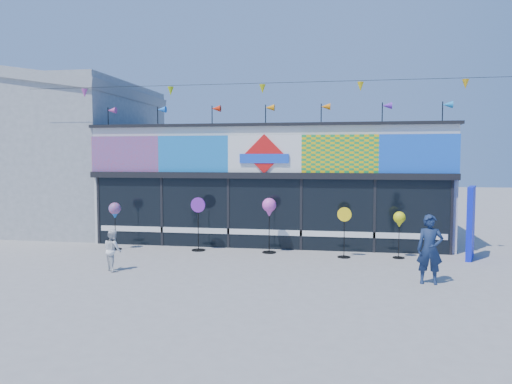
% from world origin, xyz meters
% --- Properties ---
extents(ground, '(80.00, 80.00, 0.00)m').
position_xyz_m(ground, '(0.00, 0.00, 0.00)').
color(ground, gray).
rests_on(ground, ground).
extents(kite_shop, '(16.00, 5.70, 5.31)m').
position_xyz_m(kite_shop, '(0.00, 5.94, 2.05)').
color(kite_shop, silver).
rests_on(kite_shop, ground).
extents(neighbour_building, '(8.18, 7.20, 6.87)m').
position_xyz_m(neighbour_building, '(-10.00, 7.00, 3.20)').
color(neighbour_building, '#A6A9AC').
rests_on(neighbour_building, ground).
extents(blue_sign, '(0.47, 1.07, 2.14)m').
position_xyz_m(blue_sign, '(6.22, 2.85, 1.08)').
color(blue_sign, '#0E1ED4').
rests_on(blue_sign, ground).
extents(spinner_0, '(0.39, 0.39, 1.53)m').
position_xyz_m(spinner_0, '(-4.74, 2.45, 1.23)').
color(spinner_0, black).
rests_on(spinner_0, ground).
extents(spinner_1, '(0.48, 0.44, 1.71)m').
position_xyz_m(spinner_1, '(-2.04, 2.73, 0.91)').
color(spinner_1, black).
rests_on(spinner_1, ground).
extents(spinner_2, '(0.44, 0.44, 1.72)m').
position_xyz_m(spinner_2, '(0.26, 2.76, 1.38)').
color(spinner_2, black).
rests_on(spinner_2, ground).
extents(spinner_3, '(0.42, 0.38, 1.51)m').
position_xyz_m(spinner_3, '(2.57, 2.41, 0.80)').
color(spinner_3, black).
rests_on(spinner_3, ground).
extents(spinner_4, '(0.35, 0.35, 1.39)m').
position_xyz_m(spinner_4, '(4.17, 2.60, 1.11)').
color(spinner_4, black).
rests_on(spinner_4, ground).
extents(adult_man, '(0.62, 0.42, 1.64)m').
position_xyz_m(adult_man, '(4.55, -0.37, 0.82)').
color(adult_man, '#172547').
rests_on(adult_man, ground).
extents(child, '(0.60, 0.59, 1.10)m').
position_xyz_m(child, '(-3.45, -0.38, 0.55)').
color(child, white).
rests_on(child, ground).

